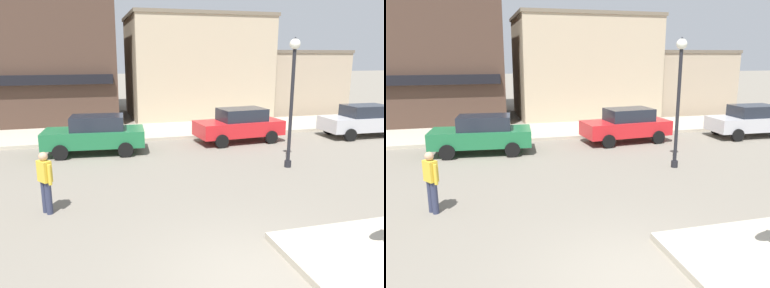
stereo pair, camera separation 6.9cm
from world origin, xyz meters
The scene contains 10 objects.
ground_plane centered at (0.00, 0.00, 0.00)m, with size 160.00×160.00×0.00m, color gray.
kerb_far centered at (0.00, 13.64, 0.07)m, with size 80.00×4.00×0.15m, color #B7AD99.
lamp_post centered at (4.04, 6.20, 2.96)m, with size 0.36×0.36×4.54m.
parked_car_nearest centered at (-2.59, 10.07, 0.81)m, with size 4.14×2.16×1.56m.
parked_car_second centered at (3.90, 10.47, 0.81)m, with size 4.13×2.13×1.56m.
parked_car_third centered at (10.27, 9.98, 0.81)m, with size 4.05×1.96×1.56m.
pedestrian_crossing_near centered at (-3.94, 4.19, 0.87)m, with size 0.40×0.50×1.61m.
building_corner_shop centered at (-6.50, 20.63, 4.18)m, with size 10.99×10.49×8.35m.
building_storefront_left_near centered at (4.12, 18.85, 3.20)m, with size 8.66×6.69×6.40m.
building_storefront_left_mid centered at (11.58, 19.45, 2.14)m, with size 5.74×6.26×4.27m.
Camera 2 is at (-2.69, -5.40, 3.93)m, focal length 35.00 mm.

